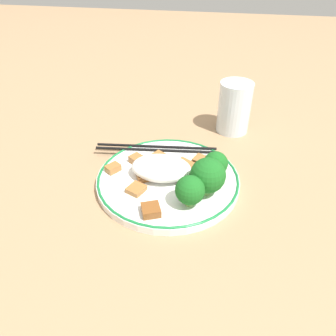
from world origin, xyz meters
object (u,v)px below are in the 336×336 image
object	(u,v)px
plate	(168,179)
drinking_glass	(234,107)
broccoli_back_center	(208,176)
broccoli_back_right	(216,164)
chopsticks	(156,148)
broccoli_back_left	(190,190)

from	to	relation	value
plate	drinking_glass	size ratio (longest dim) A/B	2.28
broccoli_back_center	broccoli_back_right	xyz separation A→B (m)	(0.01, 0.04, -0.01)
plate	chopsticks	xyz separation A→B (m)	(-0.04, 0.09, 0.01)
chopsticks	drinking_glass	size ratio (longest dim) A/B	2.16
broccoli_back_left	broccoli_back_center	distance (m)	0.04
broccoli_back_center	chopsticks	bearing A→B (deg)	133.48
broccoli_back_left	chopsticks	xyz separation A→B (m)	(-0.09, 0.15, -0.03)
broccoli_back_right	chopsticks	bearing A→B (deg)	148.24
plate	chopsticks	world-z (taller)	chopsticks
plate	drinking_glass	xyz separation A→B (m)	(0.11, 0.22, 0.05)
broccoli_back_left	broccoli_back_right	size ratio (longest dim) A/B	1.00
chopsticks	plate	bearing A→B (deg)	-65.19
drinking_glass	chopsticks	bearing A→B (deg)	-138.83
chopsticks	drinking_glass	distance (m)	0.20
broccoli_back_left	chopsticks	distance (m)	0.18
broccoli_back_right	drinking_glass	distance (m)	0.21
broccoli_back_center	broccoli_back_right	world-z (taller)	broccoli_back_center
broccoli_back_right	drinking_glass	bearing A→B (deg)	82.11
plate	drinking_glass	bearing A→B (deg)	62.83
chopsticks	broccoli_back_center	bearing A→B (deg)	-46.52
drinking_glass	broccoli_back_center	bearing A→B (deg)	-98.98
plate	broccoli_back_left	distance (m)	0.09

